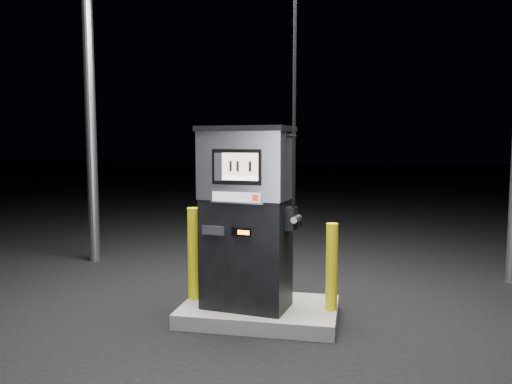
# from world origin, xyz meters

# --- Properties ---
(ground) EXTENTS (80.00, 80.00, 0.00)m
(ground) POSITION_xyz_m (0.00, 0.00, 0.00)
(ground) COLOR black
(ground) RESTS_ON ground
(pump_island) EXTENTS (1.60, 1.00, 0.15)m
(pump_island) POSITION_xyz_m (0.00, 0.00, 0.07)
(pump_island) COLOR slate
(pump_island) RESTS_ON ground
(fuel_dispenser) EXTENTS (1.05, 0.67, 3.83)m
(fuel_dispenser) POSITION_xyz_m (-0.12, -0.09, 1.10)
(fuel_dispenser) COLOR black
(fuel_dispenser) RESTS_ON pump_island
(bollard_left) EXTENTS (0.16, 0.16, 0.99)m
(bollard_left) POSITION_xyz_m (-0.74, 0.08, 0.64)
(bollard_left) COLOR yellow
(bollard_left) RESTS_ON pump_island
(bollard_right) EXTENTS (0.15, 0.15, 0.88)m
(bollard_right) POSITION_xyz_m (0.74, -0.00, 0.59)
(bollard_right) COLOR yellow
(bollard_right) RESTS_ON pump_island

